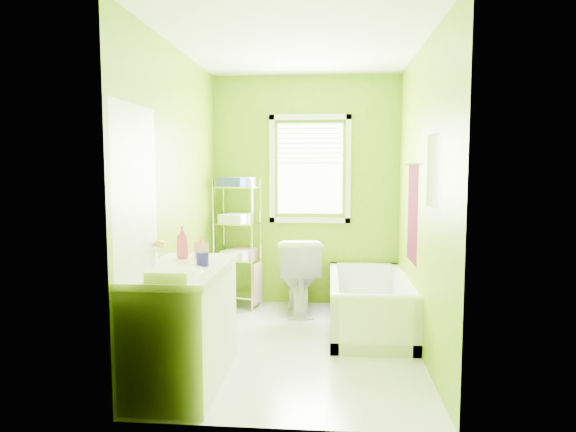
# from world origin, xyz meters

# --- Properties ---
(ground) EXTENTS (2.90, 2.90, 0.00)m
(ground) POSITION_xyz_m (0.00, 0.00, 0.00)
(ground) COLOR silver
(ground) RESTS_ON ground
(room_envelope) EXTENTS (2.14, 2.94, 2.62)m
(room_envelope) POSITION_xyz_m (0.00, 0.00, 1.55)
(room_envelope) COLOR #659107
(room_envelope) RESTS_ON ground
(window) EXTENTS (0.92, 0.05, 1.22)m
(window) POSITION_xyz_m (0.05, 1.42, 1.61)
(window) COLOR white
(window) RESTS_ON ground
(door) EXTENTS (0.09, 0.80, 2.00)m
(door) POSITION_xyz_m (-1.04, -1.00, 1.00)
(door) COLOR white
(door) RESTS_ON ground
(right_wall_decor) EXTENTS (0.04, 1.48, 1.17)m
(right_wall_decor) POSITION_xyz_m (1.04, -0.02, 1.32)
(right_wall_decor) COLOR #410716
(right_wall_decor) RESTS_ON ground
(bathtub) EXTENTS (0.76, 1.63, 0.53)m
(bathtub) POSITION_xyz_m (0.67, 0.56, 0.17)
(bathtub) COLOR white
(bathtub) RESTS_ON ground
(toilet) EXTENTS (0.56, 0.86, 0.82)m
(toilet) POSITION_xyz_m (-0.06, 1.08, 0.41)
(toilet) COLOR white
(toilet) RESTS_ON ground
(vanity) EXTENTS (0.59, 1.15, 1.12)m
(vanity) POSITION_xyz_m (-0.77, -0.85, 0.46)
(vanity) COLOR white
(vanity) RESTS_ON ground
(wire_shelf_unit) EXTENTS (0.53, 0.43, 1.46)m
(wire_shelf_unit) POSITION_xyz_m (-0.74, 1.23, 0.88)
(wire_shelf_unit) COLOR silver
(wire_shelf_unit) RESTS_ON ground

